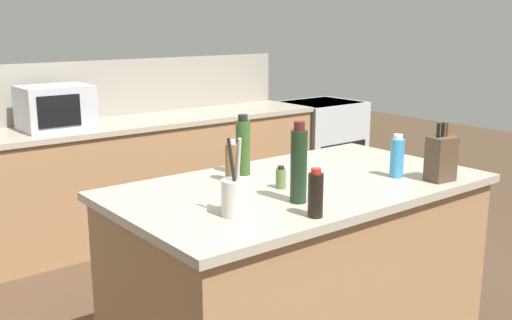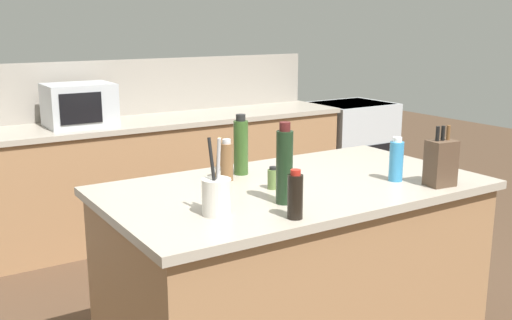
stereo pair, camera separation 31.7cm
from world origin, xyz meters
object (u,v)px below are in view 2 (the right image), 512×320
dish_soap_bottle (396,160)px  wine_bottle (284,166)px  olive_oil_bottle (241,146)px  soy_sauce_bottle (295,196)px  knife_block (441,162)px  pepper_grinder (227,161)px  range_oven (350,148)px  microwave (79,105)px  utensil_crock (217,195)px  spice_jar_oregano (273,179)px

dish_soap_bottle → wine_bottle: wine_bottle is taller
olive_oil_bottle → soy_sauce_bottle: bearing=-104.2°
knife_block → dish_soap_bottle: knife_block is taller
pepper_grinder → wine_bottle: size_ratio=0.58×
range_oven → wine_bottle: wine_bottle is taller
microwave → dish_soap_bottle: 2.56m
olive_oil_bottle → wine_bottle: (-0.10, -0.53, 0.02)m
utensil_crock → pepper_grinder: utensil_crock is taller
pepper_grinder → utensil_crock: bearing=-124.0°
dish_soap_bottle → olive_oil_bottle: (-0.58, 0.52, 0.04)m
soy_sauce_bottle → range_oven: bearing=45.3°
pepper_grinder → spice_jar_oregano: 0.27m
soy_sauce_bottle → olive_oil_bottle: (0.18, 0.72, 0.05)m
range_oven → dish_soap_bottle: bearing=-127.2°
knife_block → spice_jar_oregano: 0.81m
microwave → spice_jar_oregano: bearing=-83.4°
utensil_crock → dish_soap_bottle: utensil_crock is taller
range_oven → pepper_grinder: (-2.53, -1.96, 0.57)m
range_oven → olive_oil_bottle: bearing=-141.8°
knife_block → soy_sauce_bottle: 0.87m
knife_block → wine_bottle: size_ratio=0.82×
knife_block → spice_jar_oregano: knife_block is taller
utensil_crock → wine_bottle: bearing=-3.3°
range_oven → pepper_grinder: size_ratio=4.43×
range_oven → knife_block: size_ratio=3.17×
range_oven → wine_bottle: bearing=-135.9°
soy_sauce_bottle → spice_jar_oregano: (0.17, 0.41, -0.04)m
range_oven → wine_bottle: size_ratio=2.59×
dish_soap_bottle → wine_bottle: size_ratio=0.62×
microwave → pepper_grinder: bearing=-85.7°
microwave → knife_block: microwave is taller
olive_oil_bottle → dish_soap_bottle: bearing=-42.0°
range_oven → spice_jar_oregano: bearing=-137.6°
microwave → spice_jar_oregano: 2.23m
microwave → knife_block: 2.77m
soy_sauce_bottle → spice_jar_oregano: soy_sauce_bottle is taller
utensil_crock → pepper_grinder: bearing=56.0°
microwave → soy_sauce_bottle: size_ratio=2.44×
dish_soap_bottle → soy_sauce_bottle: dish_soap_bottle is taller
utensil_crock → olive_oil_bottle: size_ratio=1.03×
olive_oil_bottle → wine_bottle: 0.54m
microwave → dish_soap_bottle: size_ratio=2.24×
dish_soap_bottle → pepper_grinder: bearing=147.2°
utensil_crock → spice_jar_oregano: bearing=26.0°
pepper_grinder → wine_bottle: wine_bottle is taller
dish_soap_bottle → range_oven: bearing=52.8°
wine_bottle → spice_jar_oregano: size_ratio=3.31×
knife_block → olive_oil_bottle: olive_oil_bottle is taller
range_oven → knife_block: bearing=-123.5°
pepper_grinder → soy_sauce_bottle: bearing=-95.3°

